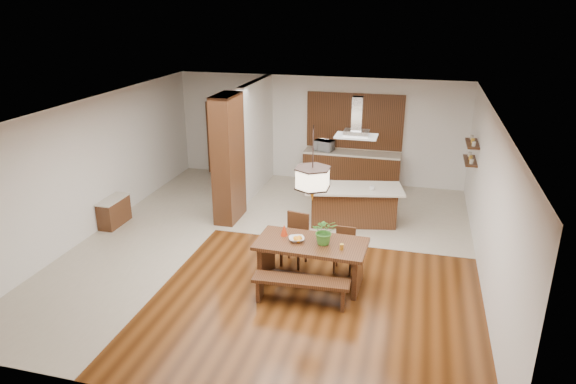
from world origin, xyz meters
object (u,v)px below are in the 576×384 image
(pendant_lantern, at_px, (313,164))
(dining_table, at_px, (311,253))
(dining_bench, at_px, (301,291))
(range_hood, at_px, (357,117))
(foliage_plant, at_px, (325,231))
(fruit_bowl, at_px, (297,239))
(microwave, at_px, (324,145))
(dining_chair_right, at_px, (344,251))
(hallway_console, at_px, (114,212))
(island_cup, at_px, (372,188))
(dining_chair_left, at_px, (294,240))
(kitchen_island, at_px, (353,205))

(pendant_lantern, bearing_deg, dining_table, 0.00)
(dining_bench, relative_size, range_hood, 1.80)
(foliage_plant, bearing_deg, fruit_bowl, -178.29)
(foliage_plant, bearing_deg, microwave, 100.93)
(dining_table, relative_size, dining_chair_right, 2.34)
(hallway_console, distance_m, island_cup, 5.81)
(island_cup, bearing_deg, foliage_plant, -101.46)
(hallway_console, bearing_deg, island_cup, 13.23)
(pendant_lantern, distance_m, microwave, 5.56)
(pendant_lantern, relative_size, island_cup, 11.57)
(dining_chair_right, bearing_deg, hallway_console, 172.11)
(dining_table, relative_size, foliage_plant, 4.10)
(dining_bench, xyz_separation_m, island_cup, (0.80, 3.41, 0.71))
(hallway_console, bearing_deg, pendant_lantern, -16.02)
(hallway_console, xyz_separation_m, dining_bench, (4.82, -2.09, -0.09))
(dining_chair_right, distance_m, fruit_bowl, 1.05)
(dining_chair_left, height_order, dining_chair_right, dining_chair_left)
(dining_chair_left, height_order, fruit_bowl, dining_chair_left)
(dining_chair_right, bearing_deg, foliage_plant, -114.45)
(dining_chair_left, xyz_separation_m, island_cup, (1.25, 2.11, 0.43))
(dining_bench, distance_m, foliage_plant, 1.11)
(hallway_console, bearing_deg, fruit_bowl, -17.02)
(fruit_bowl, height_order, kitchen_island, kitchen_island)
(hallway_console, distance_m, pendant_lantern, 5.40)
(dining_bench, height_order, pendant_lantern, pendant_lantern)
(foliage_plant, xyz_separation_m, kitchen_island, (0.13, 2.81, -0.59))
(dining_bench, height_order, range_hood, range_hood)
(pendant_lantern, bearing_deg, dining_chair_right, 49.12)
(hallway_console, xyz_separation_m, pendant_lantern, (4.84, -1.39, 1.93))
(fruit_bowl, bearing_deg, dining_chair_left, 108.24)
(foliage_plant, relative_size, microwave, 0.94)
(microwave, bearing_deg, dining_table, -66.34)
(island_cup, relative_size, microwave, 0.22)
(dining_chair_left, height_order, kitchen_island, dining_chair_left)
(foliage_plant, relative_size, island_cup, 4.23)
(dining_bench, xyz_separation_m, dining_chair_left, (-0.45, 1.30, 0.27))
(fruit_bowl, height_order, island_cup, island_cup)
(dining_chair_left, xyz_separation_m, foliage_plant, (0.70, -0.60, 0.54))
(island_cup, bearing_deg, hallway_console, -166.77)
(dining_chair_left, xyz_separation_m, range_hood, (0.83, 2.21, 1.96))
(dining_bench, xyz_separation_m, range_hood, (0.38, 3.52, 2.24))
(hallway_console, relative_size, foliage_plant, 1.84)
(microwave, bearing_deg, dining_chair_left, -70.80)
(foliage_plant, relative_size, range_hood, 0.53)
(hallway_console, relative_size, kitchen_island, 0.38)
(hallway_console, height_order, island_cup, island_cup)
(dining_chair_left, relative_size, kitchen_island, 0.44)
(dining_chair_right, distance_m, pendant_lantern, 1.98)
(dining_bench, distance_m, pendant_lantern, 2.13)
(dining_table, height_order, dining_chair_right, dining_chair_right)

